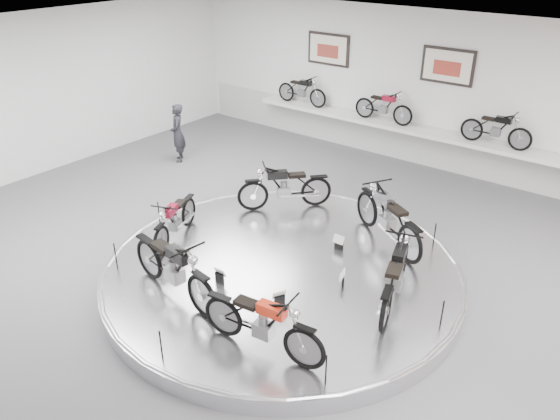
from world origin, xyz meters
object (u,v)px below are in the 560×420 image
Objects in this scene: bike_a at (396,275)px; bike_c at (285,186)px; shelf at (434,135)px; bike_b at (388,217)px; bike_e at (173,267)px; display_platform at (282,272)px; bike_d at (175,219)px; bike_f at (262,322)px; visitor at (178,133)px.

bike_a reaches higher than bike_c.
bike_b reaches higher than shelf.
shelf is at bearing 92.04° from bike_e.
bike_e reaches higher than shelf.
display_platform is 2.34m from bike_d.
bike_f is (1.14, -8.34, -0.20)m from shelf.
shelf is 5.82× the size of bike_b.
bike_f is at bearing -59.63° from display_platform.
bike_b is at bearing 70.21° from bike_e.
bike_b is at bearing 36.02° from visitor.
bike_a is (2.09, 0.23, 0.68)m from display_platform.
bike_e is (-1.92, -3.66, -0.01)m from bike_b.
bike_b is (-1.00, 1.64, 0.03)m from bike_a.
shelf is at bearing 140.34° from bike_d.
bike_d is 3.63m from bike_f.
visitor is at bearing 144.62° from bike_e.
bike_c is 3.67m from bike_e.
bike_a is at bearing 107.35° from bike_c.
display_platform is at bearing 72.79° from bike_e.
bike_c is 1.02× the size of bike_f.
bike_c is at bearing 48.41° from bike_a.
bike_b is at bearing 59.98° from display_platform.
bike_b is at bearing 15.08° from bike_a.
bike_b is at bearing 104.07° from bike_d.
display_platform is at bearing -90.00° from shelf.
visitor reaches higher than bike_f.
bike_a is 4.35m from bike_d.
display_platform is at bearing 17.87° from visitor.
bike_a is 1.03× the size of bike_c.
bike_c is (-1.36, 1.85, 0.66)m from display_platform.
bike_c is at bearing 116.31° from bike_f.
shelf is at bearing -154.03° from bike_c.
bike_e is (-0.84, -8.19, -0.15)m from shelf.
bike_b is 2.44m from bike_c.
shelf is 6.14× the size of bike_a.
bike_d is (-4.28, -0.75, -0.08)m from bike_a.
bike_e is (-2.92, -2.02, 0.02)m from bike_a.
bike_c is at bearing 138.36° from bike_d.
bike_f reaches higher than shelf.
shelf is 5.88× the size of bike_e.
bike_d reaches higher than display_platform.
shelf is at bearing 90.00° from display_platform.
bike_c is (-3.44, 1.62, -0.02)m from bike_a.
bike_a is 3.55m from bike_e.
bike_b reaches higher than bike_f.
bike_c is at bearing -106.58° from shelf.
bike_a is 2.37m from bike_f.
bike_e is at bearing 50.67° from bike_c.
bike_c reaches higher than shelf.
display_platform is 3.39× the size of bike_b.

